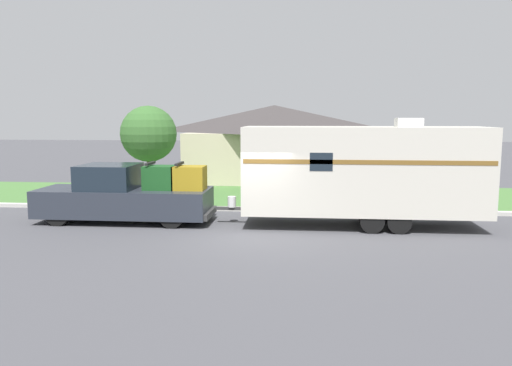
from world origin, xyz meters
name	(u,v)px	position (x,y,z in m)	size (l,w,h in m)	color
ground_plane	(250,234)	(0.00, 0.00, 0.00)	(120.00, 120.00, 0.00)	#47474C
curb_strip	(260,209)	(0.00, 3.75, 0.07)	(80.00, 0.30, 0.14)	beige
lawn_strip	(267,196)	(0.00, 7.40, 0.01)	(80.00, 7.00, 0.03)	#477538
house_across_street	(274,141)	(-0.07, 14.17, 2.21)	(10.07, 8.20, 4.26)	beige
pickup_truck	(126,196)	(-4.43, 1.41, 0.91)	(5.98, 2.02, 2.07)	black
travel_trailer	(363,170)	(3.56, 1.41, 1.86)	(8.75, 2.24, 3.56)	black
mailbox	(125,180)	(-5.69, 4.81, 0.99)	(0.48, 0.20, 1.29)	brown
tree_in_yard	(149,134)	(-5.29, 6.82, 2.82)	(2.50, 2.50, 4.09)	brown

